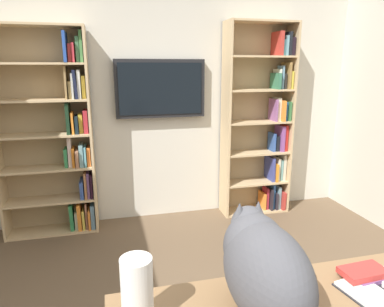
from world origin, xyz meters
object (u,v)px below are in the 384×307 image
(wall_mounted_tv, at_px, (160,89))
(desk_book_stack, at_px, (364,274))
(bookshelf_left, at_px, (264,125))
(paper_towel_roll, at_px, (137,292))
(coffee_mug, at_px, (300,275))
(open_binder, at_px, (384,289))
(bookshelf_right, at_px, (57,138))
(cat, at_px, (262,264))

(wall_mounted_tv, relative_size, desk_book_stack, 4.72)
(bookshelf_left, xyz_separation_m, desk_book_stack, (0.68, 2.42, -0.21))
(paper_towel_roll, bearing_deg, coffee_mug, -175.11)
(open_binder, relative_size, desk_book_stack, 1.84)
(bookshelf_right, distance_m, coffee_mug, 2.69)
(desk_book_stack, bearing_deg, open_binder, 106.56)
(cat, relative_size, desk_book_stack, 3.05)
(coffee_mug, bearing_deg, cat, 22.88)
(bookshelf_right, bearing_deg, cat, 111.53)
(paper_towel_roll, relative_size, coffee_mug, 2.62)
(wall_mounted_tv, relative_size, cat, 1.55)
(coffee_mug, distance_m, desk_book_stack, 0.29)
(open_binder, height_order, paper_towel_roll, paper_towel_roll)
(bookshelf_left, relative_size, desk_book_stack, 10.64)
(desk_book_stack, bearing_deg, wall_mounted_tv, -79.69)
(coffee_mug, bearing_deg, wall_mounted_tv, -86.11)
(bookshelf_left, xyz_separation_m, bookshelf_right, (2.17, -0.00, -0.04))
(bookshelf_left, xyz_separation_m, open_binder, (0.65, 2.51, -0.23))
(wall_mounted_tv, height_order, open_binder, wall_mounted_tv)
(bookshelf_left, height_order, wall_mounted_tv, bookshelf_left)
(bookshelf_right, height_order, desk_book_stack, bookshelf_right)
(bookshelf_right, distance_m, paper_towel_roll, 2.52)
(wall_mounted_tv, bearing_deg, coffee_mug, 93.89)
(open_binder, xyz_separation_m, paper_towel_roll, (0.97, -0.05, 0.12))
(wall_mounted_tv, relative_size, paper_towel_roll, 3.68)
(paper_towel_roll, bearing_deg, bookshelf_right, -77.48)
(open_binder, height_order, desk_book_stack, desk_book_stack)
(wall_mounted_tv, bearing_deg, paper_towel_roll, 79.13)
(open_binder, distance_m, paper_towel_roll, 0.98)
(bookshelf_right, relative_size, open_binder, 5.54)
(wall_mounted_tv, distance_m, coffee_mug, 2.56)
(bookshelf_right, bearing_deg, desk_book_stack, 121.56)
(wall_mounted_tv, height_order, coffee_mug, wall_mounted_tv)
(cat, distance_m, desk_book_stack, 0.54)
(bookshelf_right, relative_size, desk_book_stack, 10.19)
(paper_towel_roll, relative_size, desk_book_stack, 1.28)
(desk_book_stack, bearing_deg, bookshelf_left, -105.60)
(cat, xyz_separation_m, open_binder, (-0.53, 0.02, -0.18))
(bookshelf_left, relative_size, open_binder, 5.78)
(wall_mounted_tv, bearing_deg, open_binder, 100.52)
(paper_towel_roll, height_order, desk_book_stack, paper_towel_roll)
(bookshelf_right, bearing_deg, paper_towel_roll, 102.52)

